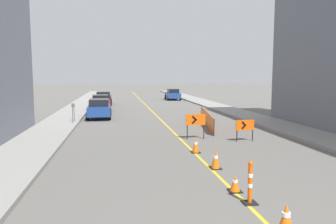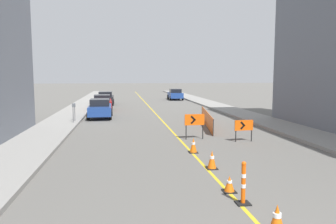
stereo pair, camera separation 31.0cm
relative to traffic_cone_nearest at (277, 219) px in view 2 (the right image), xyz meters
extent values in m
cube|color=gold|center=(-0.21, 30.74, -0.33)|extent=(0.12, 69.48, 0.01)
cube|color=gray|center=(-7.77, 30.74, -0.24)|extent=(2.76, 69.48, 0.17)
cube|color=gray|center=(7.35, 30.74, -0.24)|extent=(2.76, 69.48, 0.17)
cone|color=orange|center=(0.00, 0.00, 0.02)|extent=(0.36, 0.36, 0.64)
cylinder|color=white|center=(0.00, 0.00, 0.10)|extent=(0.19, 0.19, 0.10)
cube|color=black|center=(-0.18, 2.67, -0.32)|extent=(0.39, 0.39, 0.03)
cone|color=orange|center=(-0.18, 2.67, -0.07)|extent=(0.31, 0.31, 0.46)
cylinder|color=white|center=(-0.18, 2.67, -0.01)|extent=(0.16, 0.16, 0.07)
cube|color=black|center=(-0.02, 5.14, -0.32)|extent=(0.41, 0.41, 0.03)
cone|color=orange|center=(-0.02, 5.14, 0.03)|extent=(0.33, 0.33, 0.67)
cylinder|color=white|center=(-0.02, 5.14, 0.11)|extent=(0.17, 0.17, 0.11)
cube|color=black|center=(-0.14, 7.78, -0.32)|extent=(0.40, 0.40, 0.03)
cone|color=orange|center=(-0.14, 7.78, 0.02)|extent=(0.32, 0.32, 0.65)
cylinder|color=white|center=(-0.14, 7.78, 0.10)|extent=(0.17, 0.17, 0.10)
cube|color=black|center=(-0.12, 1.72, -0.31)|extent=(0.38, 0.38, 0.04)
cylinder|color=#EF560C|center=(-0.12, 1.72, 0.23)|extent=(0.12, 0.12, 1.05)
cylinder|color=white|center=(-0.12, 1.72, 0.18)|extent=(0.13, 0.13, 0.11)
cylinder|color=white|center=(-0.12, 1.72, 0.46)|extent=(0.13, 0.13, 0.11)
sphere|color=#EF560C|center=(-0.12, 1.72, 0.79)|extent=(0.13, 0.13, 0.13)
cube|color=#EF560C|center=(0.62, 10.90, 0.75)|extent=(1.11, 0.12, 0.60)
cube|color=black|center=(0.53, 10.86, 0.84)|extent=(0.30, 0.04, 0.30)
cube|color=black|center=(0.53, 10.86, 0.67)|extent=(0.30, 0.04, 0.30)
cylinder|color=black|center=(0.15, 10.90, 0.06)|extent=(0.06, 0.06, 0.78)
cylinder|color=black|center=(1.09, 10.90, 0.06)|extent=(0.06, 0.06, 0.78)
cube|color=#EF560C|center=(3.06, 9.88, 0.54)|extent=(1.03, 0.14, 0.55)
cube|color=black|center=(2.99, 9.84, 0.62)|extent=(0.28, 0.04, 0.28)
cube|color=black|center=(2.99, 9.84, 0.47)|extent=(0.28, 0.04, 0.28)
cylinder|color=black|center=(2.62, 9.88, -0.03)|extent=(0.06, 0.06, 0.60)
cylinder|color=black|center=(3.50, 9.88, -0.03)|extent=(0.06, 0.06, 0.60)
cube|color=#EF560C|center=(2.54, 15.51, 0.17)|extent=(1.34, 7.85, 1.00)
cylinder|color=#262626|center=(1.89, 11.59, 0.17)|extent=(0.05, 0.05, 1.00)
cylinder|color=#262626|center=(3.20, 19.44, 0.17)|extent=(0.05, 0.05, 1.00)
cube|color=navy|center=(-5.08, 20.95, 0.35)|extent=(1.89, 4.34, 0.72)
cube|color=black|center=(-5.08, 20.73, 0.98)|extent=(1.57, 1.97, 0.55)
cylinder|color=black|center=(-5.93, 22.28, -0.01)|extent=(0.23, 0.64, 0.64)
cylinder|color=black|center=(-4.22, 22.28, -0.01)|extent=(0.23, 0.64, 0.64)
cylinder|color=black|center=(-5.93, 19.61, -0.01)|extent=(0.23, 0.64, 0.64)
cylinder|color=black|center=(-4.22, 19.61, -0.01)|extent=(0.23, 0.64, 0.64)
cube|color=maroon|center=(-5.22, 26.91, 0.35)|extent=(2.01, 4.38, 0.72)
cube|color=black|center=(-5.22, 26.69, 0.98)|extent=(1.62, 2.01, 0.55)
cylinder|color=black|center=(-6.08, 28.24, -0.01)|extent=(0.25, 0.65, 0.64)
cylinder|color=black|center=(-4.37, 28.24, -0.01)|extent=(0.25, 0.65, 0.64)
cylinder|color=black|center=(-6.08, 25.57, -0.01)|extent=(0.25, 0.65, 0.64)
cylinder|color=black|center=(-4.37, 25.57, -0.01)|extent=(0.25, 0.65, 0.64)
cube|color=black|center=(-5.17, 33.44, 0.35)|extent=(1.81, 4.30, 0.72)
cube|color=black|center=(-5.17, 33.22, 0.98)|extent=(1.53, 1.94, 0.55)
cylinder|color=black|center=(-6.03, 34.77, -0.01)|extent=(0.22, 0.64, 0.64)
cylinder|color=black|center=(-4.32, 34.77, -0.01)|extent=(0.22, 0.64, 0.64)
cylinder|color=black|center=(-6.03, 32.11, -0.01)|extent=(0.22, 0.64, 0.64)
cylinder|color=black|center=(-4.32, 32.11, -0.01)|extent=(0.22, 0.64, 0.64)
cube|color=navy|center=(4.47, 40.38, 0.35)|extent=(1.93, 4.35, 0.72)
cube|color=black|center=(4.47, 40.17, 0.98)|extent=(1.59, 1.98, 0.55)
cylinder|color=black|center=(3.62, 41.71, -0.01)|extent=(0.24, 0.65, 0.64)
cylinder|color=black|center=(5.33, 41.71, -0.01)|extent=(0.24, 0.65, 0.64)
cylinder|color=black|center=(3.62, 39.05, -0.01)|extent=(0.24, 0.65, 0.64)
cylinder|color=black|center=(5.33, 39.05, -0.01)|extent=(0.24, 0.65, 0.64)
cylinder|color=#4C4C51|center=(-6.74, 17.28, 0.40)|extent=(0.05, 0.05, 1.11)
cube|color=#565B60|center=(-6.74, 17.28, 1.06)|extent=(0.12, 0.10, 0.22)
sphere|color=#565B60|center=(-6.74, 17.28, 1.17)|extent=(0.11, 0.11, 0.11)
cylinder|color=#4C4C51|center=(-6.74, 18.11, 0.37)|extent=(0.05, 0.05, 1.05)
cube|color=#565B60|center=(-6.74, 18.11, 1.00)|extent=(0.12, 0.10, 0.22)
sphere|color=#565B60|center=(-6.74, 18.11, 1.11)|extent=(0.11, 0.11, 0.11)
camera|label=1|loc=(-3.69, -6.46, 3.16)|focal=35.00mm
camera|label=2|loc=(-3.38, -6.51, 3.16)|focal=35.00mm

